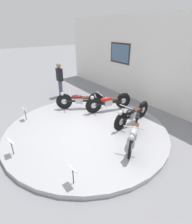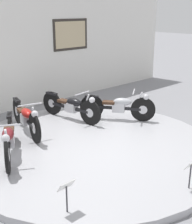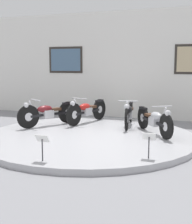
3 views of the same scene
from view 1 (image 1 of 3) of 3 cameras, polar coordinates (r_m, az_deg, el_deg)
name	(u,v)px [view 1 (image 1 of 3)]	position (r m, az deg, el deg)	size (l,w,h in m)	color
ground_plane	(87,131)	(6.20, -3.05, -6.25)	(60.00, 60.00, 0.00)	gray
display_platform	(87,129)	(6.17, -3.06, -5.72)	(5.51, 5.51, 0.13)	#ADADB2
back_wall	(161,64)	(8.00, 20.41, 14.46)	(14.00, 0.22, 3.84)	white
motorcycle_maroon	(79,100)	(7.47, -5.50, 4.07)	(1.08, 1.77, 0.81)	black
motorcycle_red	(108,102)	(7.23, 3.94, 3.39)	(0.64, 1.98, 0.81)	black
motorcycle_black	(132,114)	(6.34, 11.63, -0.61)	(0.54, 1.98, 0.80)	black
motorcycle_silver	(134,133)	(5.27, 12.29, -6.62)	(1.21, 1.64, 0.79)	black
info_placard_front_left	(25,111)	(7.01, -22.23, 0.36)	(0.26, 0.11, 0.51)	#333338
info_placard_front_centre	(11,143)	(5.28, -26.01, -9.11)	(0.26, 0.11, 0.51)	#333338
info_placard_front_right	(73,171)	(4.02, -7.62, -18.46)	(0.26, 0.11, 0.51)	#333338
visitor_standing	(60,78)	(9.20, -11.76, 10.80)	(0.36, 0.23, 1.72)	#4C4C6B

